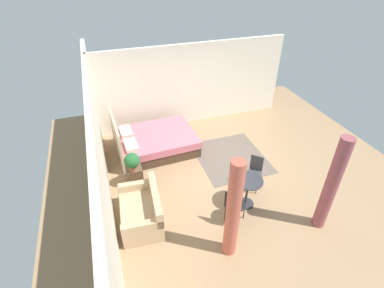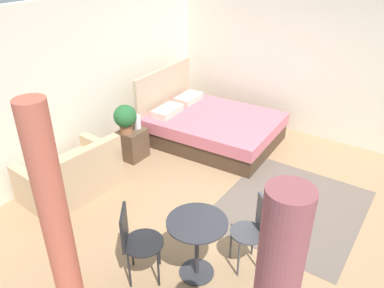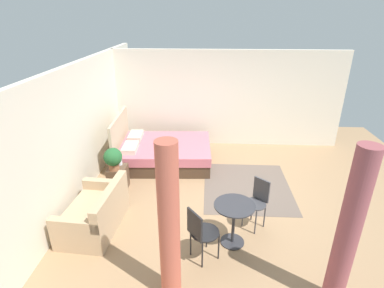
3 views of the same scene
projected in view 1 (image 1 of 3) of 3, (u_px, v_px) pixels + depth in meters
ground_plane at (224, 167)px, 7.92m from camera, size 8.37×9.13×0.02m
wall_back at (98, 148)px, 6.38m from camera, size 8.37×0.12×2.59m
wall_right at (192, 84)px, 9.27m from camera, size 0.12×6.13×2.59m
area_rug at (231, 157)px, 8.24m from camera, size 2.05×1.82×0.01m
bed at (154, 142)px, 8.39m from camera, size 1.79×2.28×1.21m
couch at (143, 212)px, 6.22m from camera, size 1.37×0.92×0.80m
nightstand at (135, 175)px, 7.23m from camera, size 0.42×0.37×0.51m
potted_plant at (132, 161)px, 6.85m from camera, size 0.37×0.37×0.47m
vase at (133, 160)px, 7.12m from camera, size 0.11×0.11×0.23m
balcony_table at (248, 188)px, 6.50m from camera, size 0.65×0.65×0.73m
cafe_chair_near_window at (255, 170)px, 6.96m from camera, size 0.54×0.54×0.89m
cafe_chair_near_couch at (234, 204)px, 6.04m from camera, size 0.61×0.61×0.89m
curtain_left at (331, 185)px, 5.68m from camera, size 0.26×0.26×2.22m
curtain_right at (233, 211)px, 5.13m from camera, size 0.26×0.26×2.22m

